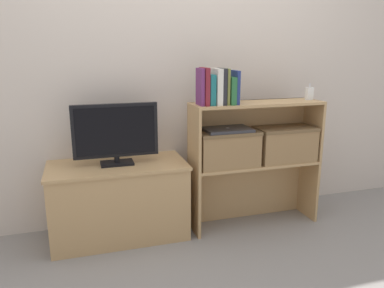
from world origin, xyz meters
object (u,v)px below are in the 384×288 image
(book_forest, at_px, (230,90))
(book_plum, at_px, (200,87))
(book_olive, at_px, (225,86))
(laptop, at_px, (228,130))
(tv_stand, at_px, (119,200))
(tv, at_px, (116,133))
(book_charcoal, at_px, (222,86))
(book_ivory, at_px, (217,87))
(baby_monitor, at_px, (309,94))
(book_teal, at_px, (210,90))
(storage_basket_left, at_px, (227,147))
(book_navy, at_px, (235,87))
(book_maroon, at_px, (204,87))
(storage_basket_right, at_px, (285,142))

(book_forest, bearing_deg, book_plum, 180.00)
(book_olive, distance_m, laptop, 0.30)
(laptop, bearing_deg, tv_stand, 172.36)
(tv, distance_m, book_plum, 0.64)
(book_plum, bearing_deg, book_charcoal, 0.00)
(book_ivory, bearing_deg, book_plum, 180.00)
(tv_stand, xyz_separation_m, book_plum, (0.56, -0.12, 0.79))
(book_charcoal, relative_size, book_forest, 1.31)
(book_charcoal, relative_size, baby_monitor, 1.98)
(book_teal, bearing_deg, book_charcoal, 0.00)
(book_olive, xyz_separation_m, baby_monitor, (0.68, 0.03, -0.07))
(book_olive, relative_size, storage_basket_left, 0.55)
(book_navy, distance_m, laptop, 0.30)
(storage_basket_left, bearing_deg, tv_stand, 172.36)
(book_maroon, distance_m, book_navy, 0.22)
(tv_stand, relative_size, book_navy, 4.15)
(book_olive, distance_m, storage_basket_left, 0.43)
(book_ivory, height_order, book_olive, same)
(tv, xyz_separation_m, storage_basket_right, (1.23, -0.10, -0.13))
(book_ivory, height_order, storage_basket_left, book_ivory)
(tv, xyz_separation_m, baby_monitor, (1.42, -0.09, 0.22))
(book_plum, distance_m, book_navy, 0.25)
(book_ivory, height_order, baby_monitor, book_ivory)
(book_plum, xyz_separation_m, book_olive, (0.18, 0.00, -0.00))
(book_charcoal, distance_m, baby_monitor, 0.71)
(book_maroon, bearing_deg, book_teal, 0.00)
(baby_monitor, relative_size, laptop, 0.37)
(book_plum, relative_size, book_maroon, 0.99)
(baby_monitor, distance_m, laptop, 0.69)
(book_maroon, xyz_separation_m, storage_basket_right, (0.64, 0.02, -0.43))
(book_plum, height_order, laptop, book_plum)
(laptop, bearing_deg, storage_basket_left, 26.57)
(book_teal, distance_m, baby_monitor, 0.79)
(tv, xyz_separation_m, book_navy, (0.80, -0.12, 0.29))
(book_olive, height_order, laptop, book_olive)
(book_maroon, height_order, book_teal, book_maroon)
(book_charcoal, bearing_deg, tv, 170.65)
(tv_stand, bearing_deg, storage_basket_left, -7.64)
(tv_stand, distance_m, book_olive, 1.08)
(book_plum, xyz_separation_m, book_forest, (0.21, 0.00, -0.03))
(storage_basket_left, bearing_deg, baby_monitor, 1.32)
(book_plum, relative_size, baby_monitor, 2.00)
(book_ivory, relative_size, book_navy, 1.06)
(book_plum, height_order, book_teal, book_plum)
(tv_stand, relative_size, book_maroon, 3.79)
(book_olive, bearing_deg, baby_monitor, 2.56)
(tv_stand, relative_size, storage_basket_right, 2.14)
(book_olive, distance_m, book_forest, 0.04)
(tv_stand, bearing_deg, book_plum, -11.98)
(book_maroon, bearing_deg, laptop, 4.96)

